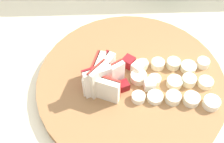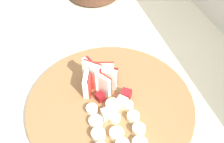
{
  "view_description": "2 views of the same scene",
  "coord_description": "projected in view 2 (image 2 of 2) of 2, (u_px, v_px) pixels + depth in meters",
  "views": [
    {
      "loc": [
        -0.03,
        -0.34,
        1.37
      ],
      "look_at": [
        -0.02,
        -0.03,
        0.97
      ],
      "focal_mm": 46.55,
      "sensor_mm": 36.0,
      "label": 1
    },
    {
      "loc": [
        0.34,
        -0.13,
        1.4
      ],
      "look_at": [
        -0.03,
        -0.01,
        0.98
      ],
      "focal_mm": 43.94,
      "sensor_mm": 36.0,
      "label": 2
    }
  ],
  "objects": [
    {
      "name": "apple_wedge_fan",
      "position": [
        96.0,
        77.0,
        0.58
      ],
      "size": [
        0.07,
        0.08,
        0.07
      ],
      "color": "#B22D23",
      "rests_on": "cutting_board"
    },
    {
      "name": "apple_dice_pile",
      "position": [
        117.0,
        102.0,
        0.56
      ],
      "size": [
        0.07,
        0.08,
        0.02
      ],
      "color": "white",
      "rests_on": "cutting_board"
    },
    {
      "name": "cutting_board",
      "position": [
        111.0,
        105.0,
        0.58
      ],
      "size": [
        0.35,
        0.35,
        0.02
      ],
      "primitive_type": "cylinder",
      "color": "olive",
      "rests_on": "tiled_countertop"
    },
    {
      "name": "banana_slice_rows",
      "position": [
        117.0,
        134.0,
        0.51
      ],
      "size": [
        0.15,
        0.12,
        0.02
      ],
      "color": "white",
      "rests_on": "cutting_board"
    }
  ]
}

